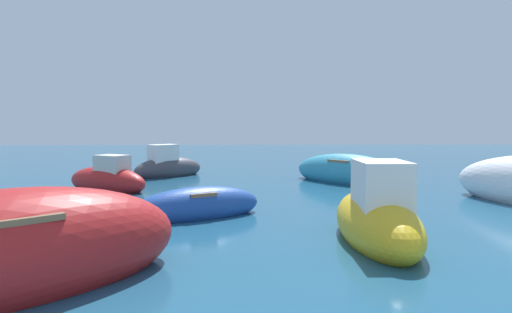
{
  "coord_description": "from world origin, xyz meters",
  "views": [
    {
      "loc": [
        -7.48,
        -3.55,
        2.19
      ],
      "look_at": [
        -7.03,
        12.45,
        0.97
      ],
      "focal_mm": 31.57,
      "sensor_mm": 36.0,
      "label": 1
    }
  ],
  "objects_px": {
    "moored_boat_1": "(9,254)",
    "moored_boat_4": "(198,206)",
    "moored_boat_3": "(348,172)",
    "moored_boat_2": "(168,167)",
    "moored_boat_5": "(377,219)",
    "moored_boat_7": "(108,180)"
  },
  "relations": [
    {
      "from": "moored_boat_1",
      "to": "moored_boat_5",
      "type": "distance_m",
      "value": 5.91
    },
    {
      "from": "moored_boat_4",
      "to": "moored_boat_2",
      "type": "bearing_deg",
      "value": -103.55
    },
    {
      "from": "moored_boat_2",
      "to": "moored_boat_3",
      "type": "bearing_deg",
      "value": -58.43
    },
    {
      "from": "moored_boat_1",
      "to": "moored_boat_3",
      "type": "distance_m",
      "value": 12.35
    },
    {
      "from": "moored_boat_1",
      "to": "moored_boat_7",
      "type": "bearing_deg",
      "value": -121.69
    },
    {
      "from": "moored_boat_2",
      "to": "moored_boat_4",
      "type": "xyz_separation_m",
      "value": [
        2.02,
        -7.96,
        -0.11
      ]
    },
    {
      "from": "moored_boat_5",
      "to": "moored_boat_4",
      "type": "bearing_deg",
      "value": 58.11
    },
    {
      "from": "moored_boat_1",
      "to": "moored_boat_4",
      "type": "xyz_separation_m",
      "value": [
        2.0,
        4.47,
        -0.22
      ]
    },
    {
      "from": "moored_boat_5",
      "to": "moored_boat_7",
      "type": "xyz_separation_m",
      "value": [
        -6.82,
        6.47,
        -0.09
      ]
    },
    {
      "from": "moored_boat_1",
      "to": "moored_boat_3",
      "type": "relative_size",
      "value": 1.09
    },
    {
      "from": "moored_boat_2",
      "to": "moored_boat_3",
      "type": "relative_size",
      "value": 0.68
    },
    {
      "from": "moored_boat_5",
      "to": "moored_boat_7",
      "type": "relative_size",
      "value": 1.1
    },
    {
      "from": "moored_boat_7",
      "to": "moored_boat_1",
      "type": "bearing_deg",
      "value": 129.38
    },
    {
      "from": "moored_boat_3",
      "to": "moored_boat_4",
      "type": "bearing_deg",
      "value": -80.25
    },
    {
      "from": "moored_boat_3",
      "to": "moored_boat_5",
      "type": "xyz_separation_m",
      "value": [
        -1.34,
        -8.08,
        0.05
      ]
    },
    {
      "from": "moored_boat_1",
      "to": "moored_boat_2",
      "type": "distance_m",
      "value": 12.43
    },
    {
      "from": "moored_boat_2",
      "to": "moored_boat_5",
      "type": "relative_size",
      "value": 0.85
    },
    {
      "from": "moored_boat_3",
      "to": "moored_boat_5",
      "type": "height_order",
      "value": "moored_boat_5"
    },
    {
      "from": "moored_boat_1",
      "to": "moored_boat_4",
      "type": "bearing_deg",
      "value": -154.46
    },
    {
      "from": "moored_boat_1",
      "to": "moored_boat_7",
      "type": "distance_m",
      "value": 8.78
    },
    {
      "from": "moored_boat_2",
      "to": "moored_boat_1",
      "type": "bearing_deg",
      "value": -130.97
    },
    {
      "from": "moored_boat_1",
      "to": "moored_boat_5",
      "type": "xyz_separation_m",
      "value": [
        5.49,
        2.21,
        -0.06
      ]
    }
  ]
}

